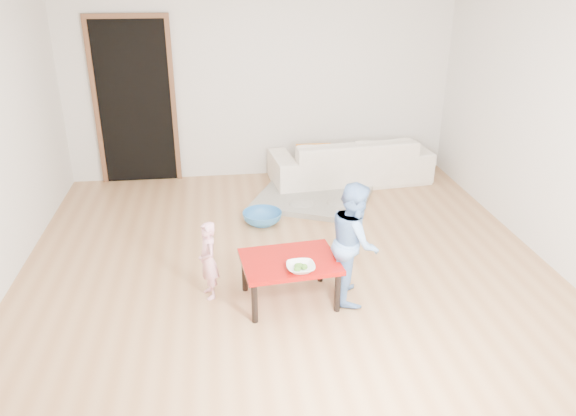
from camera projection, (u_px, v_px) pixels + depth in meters
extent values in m
cube|color=#A77547|center=(285.00, 261.00, 5.44)|extent=(5.00, 5.00, 0.01)
cube|color=silver|center=(261.00, 78.00, 7.19)|extent=(5.00, 0.02, 2.60)
cube|color=silver|center=(551.00, 122.00, 5.22)|extent=(0.02, 5.00, 2.60)
imported|color=white|center=(350.00, 160.00, 7.32)|extent=(2.12, 1.00, 0.60)
cube|color=orange|center=(316.00, 153.00, 7.09)|extent=(0.46, 0.41, 0.12)
imported|color=white|center=(301.00, 268.00, 4.48)|extent=(0.23, 0.23, 0.06)
imported|color=pink|center=(208.00, 260.00, 4.74)|extent=(0.23, 0.29, 0.69)
imported|color=#5B8DD4|center=(354.00, 242.00, 4.67)|extent=(0.46, 0.56, 1.05)
imported|color=#3076B8|center=(262.00, 218.00, 6.21)|extent=(0.44, 0.44, 0.14)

